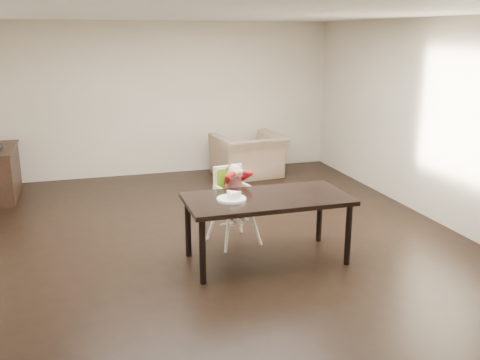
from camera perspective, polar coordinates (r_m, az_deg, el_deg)
The scene contains 7 objects.
ground at distance 6.73m, azimuth -2.16°, elevation -6.30°, with size 7.00×7.00×0.00m, color black.
room_walls at distance 6.29m, azimuth -2.33°, elevation 9.61°, with size 6.02×7.02×2.71m.
dining_table at distance 5.91m, azimuth 2.90°, elevation -2.54°, with size 1.80×0.90×0.75m.
high_chair at distance 6.43m, azimuth -0.79°, elevation -0.75°, with size 0.50×0.50×0.99m.
plate at distance 5.75m, azimuth -0.86°, elevation -1.88°, with size 0.34×0.34×0.09m.
armchair at distance 9.51m, azimuth 0.90°, elevation 3.36°, with size 1.16×0.75×1.01m, color #9A7E62.
sideboard at distance 9.09m, azimuth -23.98°, elevation 0.74°, with size 0.44×1.26×0.79m.
Camera 1 is at (-1.56, -6.06, 2.49)m, focal length 40.00 mm.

